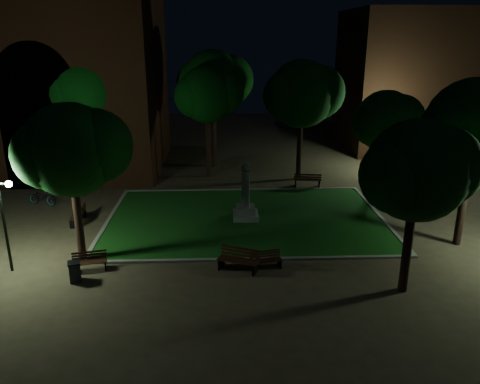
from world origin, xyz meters
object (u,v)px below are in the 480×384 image
Objects in this scene: monument at (246,203)px; trash_bin at (75,271)px; bench_right_side at (422,202)px; bench_near_left at (239,260)px; bench_near_right at (266,260)px; bench_far_side at (307,180)px; bench_west_near at (90,262)px; bench_left_side at (79,215)px; bicycle at (42,197)px.

monument is 3.68× the size of trash_bin.
monument reaches higher than bench_right_side.
bench_near_right is at bearing 28.84° from bench_near_left.
bench_far_side is 2.16× the size of trash_bin.
monument is at bearing 41.79° from trash_bin.
bench_west_near is at bearing 118.07° from bench_right_side.
bench_near_left is at bearing 173.79° from bench_near_right.
bench_left_side reaches higher than bench_west_near.
bench_left_side is 19.67m from bench_right_side.
monument is 1.70× the size of bench_far_side.
bench_right_side is 2.09× the size of trash_bin.
bench_far_side is at bearing 108.27° from bench_left_side.
bench_right_side reaches higher than bench_west_near.
bench_west_near is at bearing 69.90° from trash_bin.
bench_right_side is at bearing 6.59° from monument.
bench_far_side is at bearing 59.61° from bench_right_side.
trash_bin is 0.47× the size of bicycle.
bench_far_side reaches higher than bench_left_side.
bench_right_side is 19.60m from trash_bin.
bench_near_right is at bearing -105.36° from bicycle.
bench_left_side is (-2.03, 5.53, 0.06)m from bench_west_near.
monument is at bearing 26.00° from bench_west_near.
bench_west_near is 1.03m from trash_bin.
bench_west_near is 5.90m from bench_left_side.
bench_west_near is 1.79× the size of trash_bin.
bench_left_side is at bearing 97.43° from bench_west_near.
bicycle reaches higher than trash_bin.
bench_near_right is 15.50m from bicycle.
bench_west_near is 18.90m from bench_right_side.
bench_near_left is 1.07× the size of bench_left_side.
bicycle is at bearing 92.36° from bench_right_side.
bicycle is at bearing 107.95° from bench_west_near.
bench_near_left is (-0.61, -5.96, -0.49)m from monument.
bench_west_near is (-6.50, 0.26, -0.08)m from bench_near_left.
bench_far_side reaches higher than trash_bin.
monument is 12.56m from bicycle.
bench_near_left is 1.03× the size of bicycle.
bench_left_side is 4.34m from bicycle.
bench_far_side reaches higher than bench_west_near.
bench_right_side reaches higher than bench_left_side.
bench_west_near is 10.00m from bicycle.
bench_far_side is at bearing 51.98° from monument.
bench_left_side is at bearing 137.20° from bench_near_right.
bicycle is (-22.69, 1.69, 0.03)m from bench_right_side.
monument reaches higher than bench_left_side.
monument reaches higher than bench_far_side.
bench_far_side reaches higher than bench_near_left.
bench_near_left reaches higher than bench_left_side.
bench_left_side is at bearing 104.47° from trash_bin.
bench_near_left is 10.31m from bench_left_side.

